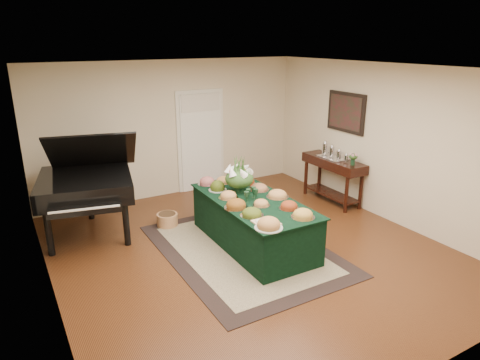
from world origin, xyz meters
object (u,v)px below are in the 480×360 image
grand_piano (86,184)px  mahogany_sideboard (333,168)px  floral_centerpiece (239,175)px  buffet_table (253,222)px

grand_piano → mahogany_sideboard: bearing=-10.5°
floral_centerpiece → mahogany_sideboard: 2.40m
buffet_table → grand_piano: (-2.11, 1.65, 0.50)m
floral_centerpiece → mahogany_sideboard: floral_centerpiece is taller
grand_piano → buffet_table: bearing=-38.0°
buffet_table → floral_centerpiece: floral_centerpiece is taller
buffet_table → mahogany_sideboard: 2.50m
buffet_table → mahogany_sideboard: (2.34, 0.82, 0.30)m
floral_centerpiece → grand_piano: (-2.11, 1.23, -0.15)m
grand_piano → mahogany_sideboard: grand_piano is taller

